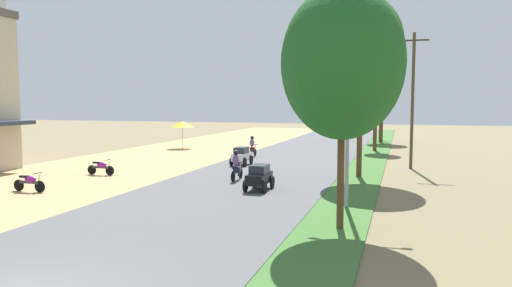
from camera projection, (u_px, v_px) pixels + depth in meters
name	position (u px, v px, depth m)	size (l,w,h in m)	color
parked_motorbike_third	(30.00, 182.00, 22.52)	(1.80, 0.54, 0.94)	black
parked_motorbike_fourth	(101.00, 167.00, 27.77)	(1.80, 0.54, 0.94)	black
vendor_umbrella	(182.00, 124.00, 44.19)	(2.20, 2.20, 2.52)	#99999E
median_tree_nearest	(342.00, 63.00, 15.56)	(4.08, 4.08, 8.13)	#4C351E
median_tree_second	(361.00, 44.00, 26.49)	(4.67, 4.67, 10.30)	#4C351E
median_tree_third	(376.00, 83.00, 41.64)	(2.89, 2.89, 7.90)	#4C351E
median_tree_fourth	(382.00, 90.00, 50.36)	(3.93, 3.93, 7.74)	#4C351E
streetlamp_near	(348.00, 107.00, 18.94)	(3.16, 0.20, 7.04)	gray
streetlamp_mid	(383.00, 102.00, 53.30)	(3.16, 0.20, 7.55)	gray
utility_pole_near	(413.00, 98.00, 30.52)	(1.80, 0.20, 8.82)	brown
car_hatchback_black	(259.00, 176.00, 22.87)	(1.04, 2.00, 1.23)	black
car_hatchback_white	(241.00, 155.00, 32.02)	(1.04, 2.00, 1.23)	silver
motorbike_foreground_rider	(236.00, 166.00, 25.75)	(0.54, 1.80, 1.66)	black
motorbike_ahead_second	(253.00, 147.00, 36.85)	(0.54, 1.80, 1.66)	black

